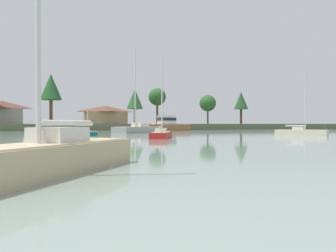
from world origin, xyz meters
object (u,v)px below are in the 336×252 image
object	(u,v)px
cruiser_wood	(163,127)
sailboat_grey	(138,131)
sailboat_red	(161,136)
sailboat_cream	(301,134)
sailboat_sand	(52,165)
dinghy_teal	(86,134)

from	to	relation	value
cruiser_wood	sailboat_grey	world-z (taller)	sailboat_grey
sailboat_red	sailboat_grey	bearing A→B (deg)	79.15
sailboat_cream	sailboat_red	bearing A→B (deg)	-176.98
sailboat_red	sailboat_sand	xyz separation A→B (m)	(-12.23, -22.77, 0.05)
cruiser_wood	sailboat_cream	xyz separation A→B (m)	(5.43, -34.13, -0.51)
sailboat_cream	dinghy_teal	size ratio (longest dim) A/B	2.00
cruiser_wood	sailboat_grey	distance (m)	17.39
sailboat_cream	sailboat_grey	size ratio (longest dim) A/B	0.57
sailboat_red	dinghy_teal	xyz separation A→B (m)	(-5.95, 11.05, -0.01)
sailboat_grey	sailboat_sand	distance (m)	46.53
cruiser_wood	sailboat_sand	bearing A→B (deg)	-114.25
sailboat_cream	sailboat_grey	distance (m)	25.04
cruiser_wood	sailboat_grey	xyz separation A→B (m)	(-9.87, -14.31, -0.41)
sailboat_sand	sailboat_grey	bearing A→B (deg)	69.60
cruiser_wood	sailboat_cream	bearing A→B (deg)	-80.95
sailboat_cream	sailboat_grey	xyz separation A→B (m)	(-15.31, 19.82, 0.10)
dinghy_teal	sailboat_sand	bearing A→B (deg)	-100.52
sailboat_red	sailboat_sand	bearing A→B (deg)	-118.24
sailboat_grey	dinghy_teal	distance (m)	13.95
sailboat_red	sailboat_cream	bearing A→B (deg)	3.02
sailboat_grey	cruiser_wood	bearing A→B (deg)	55.40
sailboat_cream	sailboat_sand	bearing A→B (deg)	-142.96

